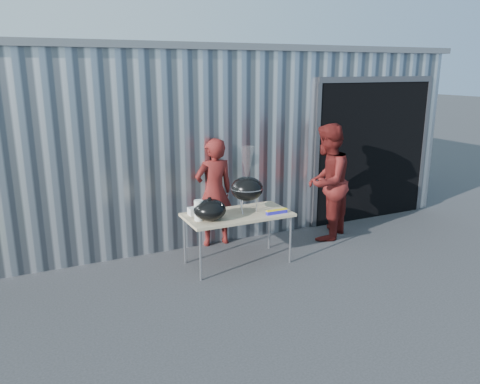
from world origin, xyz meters
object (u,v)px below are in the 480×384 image
folding_table (238,216)px  person_cook (214,192)px  kettle_grill (247,184)px  person_bystander (327,182)px

folding_table → person_cook: (-0.00, 0.86, 0.14)m
folding_table → person_cook: 0.87m
kettle_grill → person_cook: size_ratio=0.55×
kettle_grill → folding_table: bearing=-175.7°
folding_table → kettle_grill: bearing=4.3°
kettle_grill → person_bystander: person_bystander is taller
folding_table → person_bystander: person_bystander is taller
folding_table → person_bystander: bearing=11.0°
folding_table → person_bystander: 1.81m
person_cook → person_bystander: bearing=163.4°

